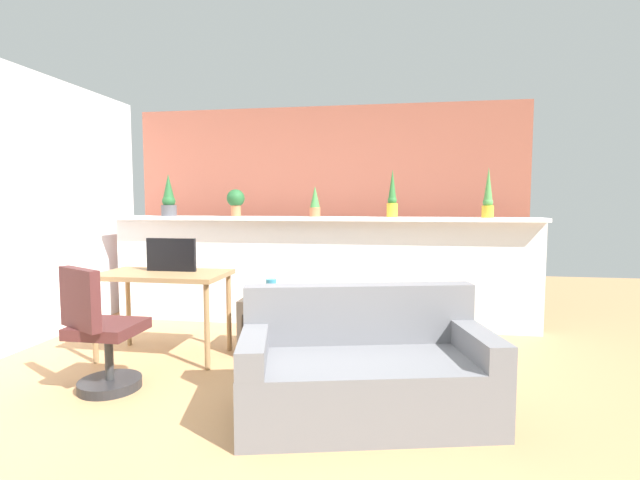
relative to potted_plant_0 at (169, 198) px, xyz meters
name	(u,v)px	position (x,y,z in m)	size (l,w,h in m)	color
ground_plane	(268,401)	(1.70, -1.94, -1.40)	(12.00, 12.00, 0.00)	tan
divider_wall	(317,273)	(1.70, 0.06, -0.82)	(4.69, 0.16, 1.16)	silver
plant_shelf	(316,219)	(1.70, 0.02, -0.22)	(4.69, 0.34, 0.04)	silver
brick_wall_behind	(325,211)	(1.70, 0.66, -0.15)	(4.69, 0.10, 2.50)	#9E5442
potted_plant_0	(169,198)	(0.00, 0.00, 0.00)	(0.17, 0.17, 0.47)	#4C4C51
potted_plant_1	(236,200)	(0.78, 0.03, -0.02)	(0.20, 0.20, 0.30)	#C66B42
potted_plant_2	(315,202)	(1.68, 0.05, -0.04)	(0.12, 0.12, 0.33)	#C66B42
potted_plant_3	(392,197)	(2.51, 0.05, 0.01)	(0.12, 0.12, 0.50)	gold
potted_plant_4	(488,197)	(3.47, 0.01, 0.01)	(0.12, 0.12, 0.51)	gold
desk	(164,282)	(0.55, -1.19, -0.74)	(1.10, 0.60, 0.75)	#99754C
tv_monitor	(171,255)	(0.59, -1.11, -0.51)	(0.45, 0.04, 0.29)	black
office_chair	(101,338)	(0.47, -1.97, -1.01)	(0.52, 0.52, 0.91)	#262628
side_cube_shelf	(265,325)	(1.39, -0.95, -1.15)	(0.40, 0.41, 0.50)	#4C4238
vase_on_shelf	(271,289)	(1.45, -0.93, -0.82)	(0.10, 0.10, 0.17)	teal
couch	(365,372)	(2.36, -2.04, -1.12)	(1.69, 1.10, 0.80)	slate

